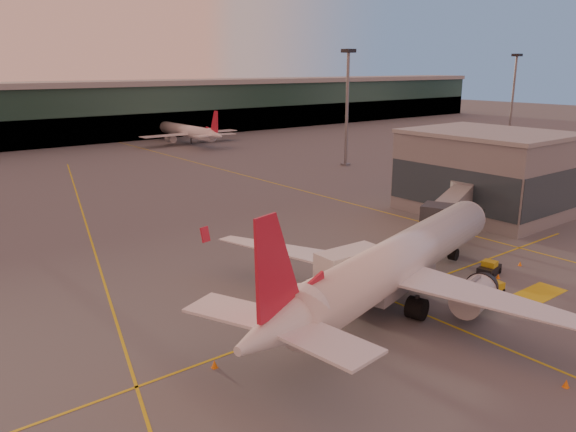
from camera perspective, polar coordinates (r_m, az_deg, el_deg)
ground at (r=50.14m, az=10.05°, el=-11.30°), size 600.00×600.00×0.00m
taxi_markings at (r=81.58m, az=-17.70°, el=-1.38°), size 100.12×173.00×0.01m
gate_building at (r=90.97m, az=19.51°, el=4.18°), size 18.40×22.40×12.60m
mast_east_near at (r=127.85m, az=6.04°, el=11.72°), size 2.40×2.40×25.60m
mast_east_far at (r=189.99m, az=21.93°, el=11.80°), size 2.40×2.40×25.60m
main_airplane at (r=53.09m, az=10.76°, el=-4.87°), size 42.35×38.61×12.97m
jet_bridge at (r=77.11m, az=16.60°, el=1.11°), size 19.11×10.65×6.25m
catering_truck at (r=54.33m, az=6.29°, el=-5.68°), size 6.71×3.19×5.13m
gpu_cart at (r=60.26m, az=20.29°, el=-6.88°), size 1.94×1.27×1.08m
pushback_tug at (r=65.12m, az=19.78°, el=-5.10°), size 3.29×2.17×1.57m
cone_nose at (r=69.32m, az=22.51°, el=-4.49°), size 0.41×0.41×0.52m
cone_tail at (r=44.05m, az=-7.48°, el=-14.68°), size 0.50×0.50×0.64m
cone_wing_right at (r=45.86m, az=26.41°, el=-15.01°), size 0.47×0.47×0.59m
cone_wing_left at (r=66.97m, az=-0.31°, el=-3.93°), size 0.47×0.47×0.60m
cone_fwd at (r=64.44m, az=20.57°, el=-5.75°), size 0.41×0.41×0.52m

